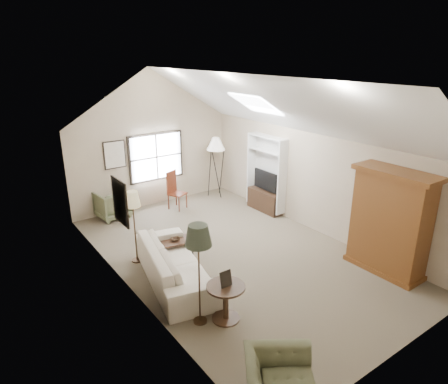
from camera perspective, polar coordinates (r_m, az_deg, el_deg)
room_shell at (r=8.25m, az=1.66°, el=11.14°), size 5.01×8.01×4.00m
window at (r=11.98m, az=-9.65°, el=4.97°), size 1.72×0.08×1.42m
skylight at (r=9.75m, az=4.59°, el=12.47°), size 0.80×1.20×0.52m
wall_art at (r=9.36m, az=-15.03°, el=2.20°), size 1.97×3.71×0.88m
armoire at (r=8.87m, az=22.64°, el=-4.00°), size 0.60×1.50×2.20m
tv_alcove at (r=11.37m, az=6.05°, el=2.78°), size 0.32×1.30×2.10m
media_console at (r=11.63m, az=5.83°, el=-1.25°), size 0.34×1.18×0.60m
tv_panel at (r=11.42m, az=5.94°, el=1.66°), size 0.05×0.90×0.55m
sofa at (r=8.18m, az=-7.03°, el=-10.09°), size 1.59×2.83×0.78m
armchair_far at (r=11.50m, az=-15.66°, el=-1.67°), size 0.91×0.94×0.78m
coffee_table at (r=9.12m, az=-6.91°, el=-8.05°), size 0.91×0.62×0.42m
bowl at (r=9.01m, az=-6.97°, el=-6.71°), size 0.24×0.24×0.05m
side_table at (r=7.10m, az=0.25°, el=-15.52°), size 0.80×0.80×0.67m
side_chair at (r=11.70m, az=-6.70°, el=0.22°), size 0.58×0.58×1.12m
tripod_lamp at (r=12.54m, az=-1.15°, el=3.62°), size 0.69×0.69×1.93m
dark_lamp at (r=6.73m, az=-3.58°, el=-11.70°), size 0.53×0.53×1.86m
tan_lamp at (r=8.84m, az=-12.66°, el=-4.83°), size 0.40×0.40×1.67m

